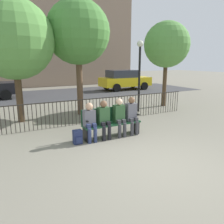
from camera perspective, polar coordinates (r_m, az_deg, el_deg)
The scene contains 15 objects.
ground_plane at distance 5.27m, azimuth 11.69°, elevation -13.53°, with size 80.00×80.00×0.00m, color gray.
park_bench at distance 6.90m, azimuth -0.31°, elevation -2.30°, with size 1.89×0.45×0.92m.
seated_person_0 at distance 6.44m, azimuth -5.79°, elevation -2.02°, with size 0.34×0.39×1.16m.
seated_person_1 at distance 6.62m, azimuth -2.07°, elevation -1.47°, with size 0.34×0.39×1.19m.
seated_person_2 at distance 6.86m, azimuth 1.98°, elevation -0.86°, with size 0.34×0.39×1.21m.
seated_person_3 at distance 7.09m, azimuth 5.20°, elevation -0.36°, with size 0.34×0.39×1.23m.
backpack at distance 6.41m, azimuth -8.97°, elevation -6.50°, with size 0.25×0.22×0.41m.
fence_railing at distance 8.40m, azimuth -5.80°, elevation 0.87°, with size 9.01×0.03×0.95m.
tree_0 at distance 9.10m, azimuth -24.28°, elevation 16.85°, with size 2.93×2.93×4.58m.
tree_1 at distance 9.76m, azimuth -8.88°, elevation 19.78°, with size 2.68×2.68×4.85m.
tree_2 at distance 11.84m, azimuth 14.09°, elevation 16.63°, with size 2.29×2.29×4.29m.
lamp_post at distance 10.22m, azimuth 7.23°, elevation 12.15°, with size 0.28×0.28×3.23m.
street_surface at distance 16.06m, azimuth -16.43°, elevation 4.29°, with size 24.00×6.00×0.01m.
parked_car_1 at distance 18.23m, azimuth 3.26°, elevation 8.46°, with size 4.20×1.94×1.62m.
building_facade at distance 24.32m, azimuth -21.83°, elevation 24.35°, with size 20.00×6.00×14.81m.
Camera 1 is at (-3.05, -3.59, 2.34)m, focal length 35.00 mm.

